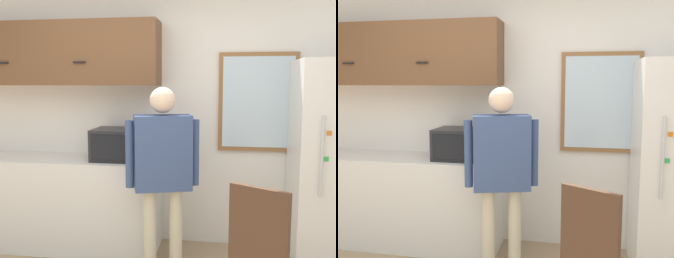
% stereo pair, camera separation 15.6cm
% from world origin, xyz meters
% --- Properties ---
extents(back_wall, '(6.00, 0.06, 2.70)m').
position_xyz_m(back_wall, '(0.00, 1.89, 1.35)').
color(back_wall, white).
rests_on(back_wall, ground_plane).
extents(counter, '(2.22, 0.57, 0.91)m').
position_xyz_m(counter, '(-1.09, 1.57, 0.45)').
color(counter, silver).
rests_on(counter, ground_plane).
extents(upper_cabinets, '(2.22, 0.36, 0.61)m').
position_xyz_m(upper_cabinets, '(-1.09, 1.69, 1.93)').
color(upper_cabinets, brown).
extents(microwave, '(0.50, 0.41, 0.30)m').
position_xyz_m(microwave, '(-0.34, 1.57, 1.06)').
color(microwave, '#232326').
rests_on(microwave, counter).
extents(person, '(0.60, 0.34, 1.61)m').
position_xyz_m(person, '(0.14, 1.15, 0.98)').
color(person, beige).
rests_on(person, ground_plane).
extents(refrigerator, '(0.70, 0.70, 1.84)m').
position_xyz_m(refrigerator, '(1.60, 1.51, 0.92)').
color(refrigerator, white).
rests_on(refrigerator, ground_plane).
extents(window, '(0.75, 0.05, 0.96)m').
position_xyz_m(window, '(0.97, 1.84, 1.46)').
color(window, olive).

